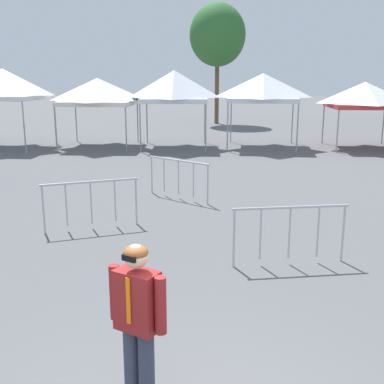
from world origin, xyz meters
name	(u,v)px	position (x,y,z in m)	size (l,w,h in m)	color
canopy_tent_far_right	(3,84)	(-9.62, 17.71, 2.86)	(3.57, 3.57, 3.54)	#9E9EA3
canopy_tent_behind_center	(98,92)	(-5.53, 18.45, 2.52)	(3.29, 3.29, 3.12)	#9E9EA3
canopy_tent_right_of_center	(174,86)	(-2.02, 18.40, 2.76)	(3.13, 3.13, 3.46)	#9E9EA3
canopy_tent_left_of_center	(263,88)	(1.98, 18.71, 2.70)	(3.30, 3.30, 3.33)	#9E9EA3
canopy_tent_behind_left	(365,95)	(6.50, 18.76, 2.38)	(3.07, 3.07, 2.96)	#9E9EA3
person_foreground	(138,318)	(-0.48, 0.52, 1.03)	(0.59, 0.41, 1.78)	#33384C
tree_behind_tents_center	(218,35)	(-0.31, 29.40, 5.76)	(3.68, 3.68, 7.80)	brown
crowd_barrier_by_lift	(178,171)	(-0.93, 9.03, 0.75)	(1.75, 1.25, 1.08)	#B7BABF
crowd_barrier_near_person	(290,224)	(1.48, 4.53, 0.75)	(2.07, 0.46, 1.08)	#B7BABF
crowd_barrier_mid_lot	(91,195)	(-2.56, 6.27, 0.75)	(1.94, 0.89, 1.08)	#B7BABF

